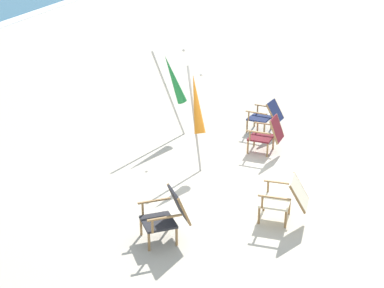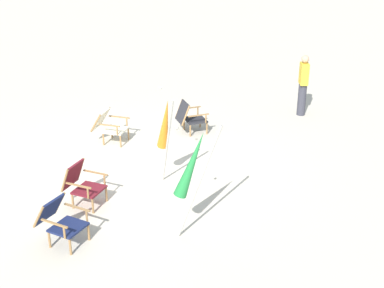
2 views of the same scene
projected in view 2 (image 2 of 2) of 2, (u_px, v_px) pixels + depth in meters
ground_plane at (130, 167)px, 11.45m from camera, size 80.00×80.00×0.00m
beach_chair_mid_center at (109, 125)px, 12.54m from camera, size 0.68×0.85×0.77m
beach_chair_front_left at (82, 183)px, 9.88m from camera, size 0.73×0.81×0.81m
beach_chair_back_right at (60, 219)px, 8.74m from camera, size 0.80×0.92×0.78m
beach_chair_front_right at (189, 116)px, 13.05m from camera, size 0.83×0.88×0.81m
umbrella_furled_orange at (165, 125)px, 10.19m from camera, size 0.80×0.51×2.00m
umbrella_furled_green at (192, 166)px, 8.54m from camera, size 0.38×0.80×2.01m
person_near_chairs at (303, 85)px, 14.03m from camera, size 0.36×0.25×1.63m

